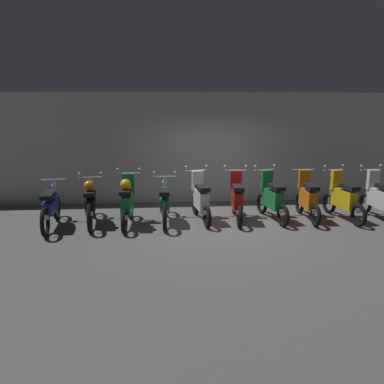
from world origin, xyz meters
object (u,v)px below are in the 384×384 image
(motorbike_slot_1, at_px, (91,202))
(motorbike_slot_8, at_px, (343,198))
(motorbike_slot_7, at_px, (307,198))
(motorbike_slot_9, at_px, (379,198))
(motorbike_slot_6, at_px, (272,198))
(motorbike_slot_0, at_px, (51,207))
(motorbike_slot_4, at_px, (201,199))
(motorbike_slot_3, at_px, (165,202))
(motorbike_slot_2, at_px, (127,202))
(motorbike_slot_5, at_px, (237,199))

(motorbike_slot_1, relative_size, motorbike_slot_8, 1.17)
(motorbike_slot_7, distance_m, motorbike_slot_9, 1.74)
(motorbike_slot_6, xyz_separation_m, motorbike_slot_9, (2.61, -0.17, 0.00))
(motorbike_slot_0, xyz_separation_m, motorbike_slot_8, (6.94, 0.11, 0.04))
(motorbike_slot_0, xyz_separation_m, motorbike_slot_6, (5.20, 0.23, 0.04))
(motorbike_slot_4, relative_size, motorbike_slot_7, 1.00)
(motorbike_slot_3, relative_size, motorbike_slot_9, 1.16)
(motorbike_slot_8, xyz_separation_m, motorbike_slot_9, (0.87, -0.06, 0.00))
(motorbike_slot_6, relative_size, motorbike_slot_7, 0.99)
(motorbike_slot_1, xyz_separation_m, motorbike_slot_4, (2.60, 0.07, -0.00))
(motorbike_slot_0, relative_size, motorbike_slot_2, 1.16)
(motorbike_slot_2, distance_m, motorbike_slot_5, 2.62)
(motorbike_slot_8, bearing_deg, motorbike_slot_6, 176.22)
(motorbike_slot_3, relative_size, motorbike_slot_4, 1.17)
(motorbike_slot_1, distance_m, motorbike_slot_6, 4.34)
(motorbike_slot_1, distance_m, motorbike_slot_4, 2.60)
(motorbike_slot_2, bearing_deg, motorbike_slot_9, 0.56)
(motorbike_slot_3, height_order, motorbike_slot_8, motorbike_slot_8)
(motorbike_slot_0, bearing_deg, motorbike_slot_6, 2.49)
(motorbike_slot_3, bearing_deg, motorbike_slot_0, -176.03)
(motorbike_slot_2, distance_m, motorbike_slot_8, 5.20)
(motorbike_slot_8, relative_size, motorbike_slot_9, 0.99)
(motorbike_slot_0, relative_size, motorbike_slot_4, 1.17)
(motorbike_slot_1, xyz_separation_m, motorbike_slot_7, (5.21, -0.01, -0.00))
(motorbike_slot_1, height_order, motorbike_slot_8, motorbike_slot_8)
(motorbike_slot_7, bearing_deg, motorbike_slot_1, 179.87)
(motorbike_slot_8, height_order, motorbike_slot_9, same)
(motorbike_slot_2, xyz_separation_m, motorbike_slot_8, (5.20, 0.12, -0.04))
(motorbike_slot_1, bearing_deg, motorbike_slot_3, -0.23)
(motorbike_slot_0, height_order, motorbike_slot_4, motorbike_slot_4)
(motorbike_slot_0, height_order, motorbike_slot_5, motorbike_slot_5)
(motorbike_slot_4, distance_m, motorbike_slot_6, 1.74)
(motorbike_slot_2, height_order, motorbike_slot_9, same)
(motorbike_slot_3, bearing_deg, motorbike_slot_2, -167.89)
(motorbike_slot_1, xyz_separation_m, motorbike_slot_8, (6.07, -0.08, -0.00))
(motorbike_slot_0, relative_size, motorbike_slot_5, 1.16)
(motorbike_slot_5, bearing_deg, motorbike_slot_7, -1.41)
(motorbike_slot_1, bearing_deg, motorbike_slot_0, -167.81)
(motorbike_slot_2, relative_size, motorbike_slot_8, 1.01)
(motorbike_slot_1, height_order, motorbike_slot_7, motorbike_slot_7)
(motorbike_slot_1, xyz_separation_m, motorbike_slot_3, (1.74, -0.01, -0.04))
(motorbike_slot_1, relative_size, motorbike_slot_6, 1.17)
(motorbike_slot_7, bearing_deg, motorbike_slot_3, 179.92)
(motorbike_slot_0, bearing_deg, motorbike_slot_4, 4.30)
(motorbike_slot_1, height_order, motorbike_slot_9, motorbike_slot_9)
(motorbike_slot_1, relative_size, motorbike_slot_9, 1.16)
(motorbike_slot_2, distance_m, motorbike_slot_4, 1.75)
(motorbike_slot_8, distance_m, motorbike_slot_9, 0.88)
(motorbike_slot_9, bearing_deg, motorbike_slot_1, 178.89)
(motorbike_slot_4, distance_m, motorbike_slot_8, 3.48)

